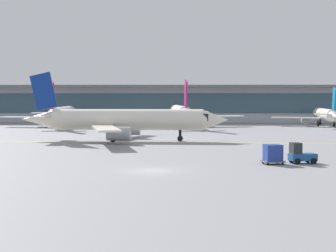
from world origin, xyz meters
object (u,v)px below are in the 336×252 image
gate_airplane_2 (180,113)px  cargo_dolly_lead (273,154)px  baggage_tug (301,155)px  gate_airplane_1 (62,114)px  taxiing_regional_jet (125,120)px  gate_airplane_3 (325,115)px

gate_airplane_2 → cargo_dolly_lead: (9.03, -66.42, -1.99)m
baggage_tug → cargo_dolly_lead: bearing=180.0°
gate_airplane_1 → baggage_tug: gate_airplane_1 is taller
taxiing_regional_jet → gate_airplane_1: bearing=118.1°
gate_airplane_1 → gate_airplane_3: 58.69m
gate_airplane_1 → cargo_dolly_lead: size_ratio=12.24×
cargo_dolly_lead → gate_airplane_3: bearing=59.8°
gate_airplane_1 → baggage_tug: bearing=-152.7°
gate_airplane_2 → baggage_tug: gate_airplane_2 is taller
taxiing_regional_jet → cargo_dolly_lead: 32.39m
gate_airplane_1 → gate_airplane_2: gate_airplane_2 is taller
taxiing_regional_jet → gate_airplane_2: bearing=80.8°
cargo_dolly_lead → baggage_tug: bearing=-0.0°
gate_airplane_1 → cargo_dolly_lead: bearing=-154.8°
gate_airplane_2 → cargo_dolly_lead: gate_airplane_2 is taller
gate_airplane_1 → gate_airplane_2: (26.04, 1.63, 0.16)m
gate_airplane_3 → taxiing_regional_jet: bearing=140.5°
gate_airplane_2 → gate_airplane_1: bearing=88.3°
gate_airplane_2 → gate_airplane_3: size_ratio=1.18×
gate_airplane_2 → gate_airplane_3: bearing=-92.3°
taxiing_regional_jet → baggage_tug: size_ratio=11.13×
gate_airplane_1 → taxiing_regional_jet: taxiing_regional_jet is taller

